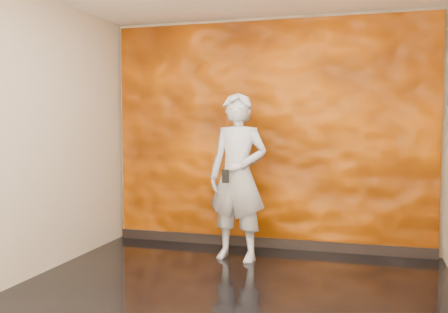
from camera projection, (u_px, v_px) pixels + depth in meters
room at (224, 137)px, 4.18m from camera, size 4.02×4.02×2.81m
feature_wall at (268, 135)px, 6.06m from camera, size 3.90×0.06×2.75m
baseboard at (267, 243)px, 6.11m from camera, size 3.90×0.04×0.12m
man at (238, 177)px, 5.52m from camera, size 0.74×0.55×1.85m
phone at (226, 176)px, 5.28m from camera, size 0.08×0.03×0.14m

